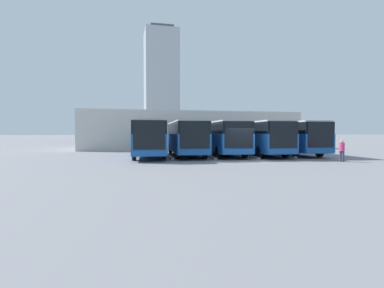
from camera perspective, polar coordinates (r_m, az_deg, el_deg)
name	(u,v)px	position (r m, az deg, el deg)	size (l,w,h in m)	color
ground_plane	(245,161)	(23.28, 10.14, -3.17)	(600.00, 600.00, 0.00)	gray
bus_0	(290,137)	(30.96, 18.14, 1.35)	(3.40, 10.81, 3.17)	#19519E
curb_divider_0	(282,155)	(28.80, 16.79, -2.06)	(0.24, 5.22, 0.15)	#9E9E99
bus_1	(258,137)	(29.15, 12.53, 1.37)	(3.40, 10.81, 3.17)	#19519E
curb_divider_1	(248,156)	(27.07, 10.65, -2.27)	(0.24, 5.22, 0.15)	#9E9E99
bus_2	(222,137)	(28.43, 5.70, 1.39)	(3.40, 10.81, 3.17)	#19519E
curb_divider_2	(209,156)	(26.49, 3.24, -2.33)	(0.24, 5.22, 0.15)	#9E9E99
bus_3	(186,137)	(27.70, -1.21, 1.38)	(3.40, 10.81, 3.17)	#19519E
curb_divider_3	(170,157)	(25.93, -4.22, -2.43)	(0.24, 5.22, 0.15)	#9E9E99
bus_4	(149,137)	(26.73, -8.25, 1.33)	(3.40, 10.81, 3.17)	#19519E
pedestrian	(342,150)	(24.75, 26.66, -1.02)	(0.45, 0.45, 1.62)	#38384C
station_building	(187,130)	(43.58, -0.97, 2.61)	(28.86, 15.58, 4.93)	beige
office_tower	(161,83)	(197.09, -5.90, 11.47)	(20.73, 20.73, 69.37)	#ADB2B7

